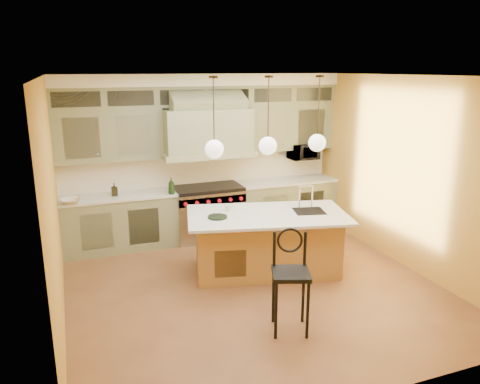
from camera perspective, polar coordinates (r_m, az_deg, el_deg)
name	(u,v)px	position (r m, az deg, el deg)	size (l,w,h in m)	color
floor	(253,287)	(6.74, 1.57, -11.48)	(5.00, 5.00, 0.00)	brown
ceiling	(254,76)	(6.04, 1.77, 13.99)	(5.00, 5.00, 0.00)	white
wall_back	(202,156)	(8.55, -4.72, 4.43)	(5.00, 5.00, 0.00)	gold
wall_front	(365,256)	(4.15, 14.97, -7.49)	(5.00, 5.00, 0.00)	gold
wall_left	(53,206)	(5.80, -21.85, -1.65)	(5.00, 5.00, 0.00)	gold
wall_right	(406,173)	(7.53, 19.58, 2.18)	(5.00, 5.00, 0.00)	gold
back_cabinetry	(206,159)	(8.30, -4.20, 3.98)	(5.00, 0.77, 2.90)	gray
range	(208,212)	(8.45, -3.91, -2.43)	(1.20, 0.74, 0.96)	silver
kitchen_island	(267,241)	(7.08, 3.27, -6.01)	(2.56, 1.75, 1.35)	#AA7B3C
counter_stool	(291,275)	(5.50, 6.18, -9.97)	(0.54, 0.54, 1.21)	black
microwave	(303,151)	(9.05, 7.72, 4.92)	(0.54, 0.37, 0.30)	black
oil_bottle_a	(171,186)	(7.92, -8.38, 0.74)	(0.11, 0.11, 0.28)	black
oil_bottle_b	(114,189)	(8.01, -15.07, 0.30)	(0.10, 0.10, 0.21)	black
fruit_bowl	(71,201)	(7.78, -19.92, -1.05)	(0.31, 0.31, 0.08)	silver
cup	(228,208)	(7.02, -1.46, -1.94)	(0.10, 0.10, 0.09)	silver
pendant_left	(214,147)	(6.42, -3.16, 5.49)	(0.26, 0.26, 1.11)	#2D2319
pendant_center	(268,144)	(6.70, 3.41, 5.88)	(0.26, 0.26, 1.11)	#2D2319
pendant_right	(317,141)	(7.06, 9.39, 6.17)	(0.26, 0.26, 1.11)	#2D2319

